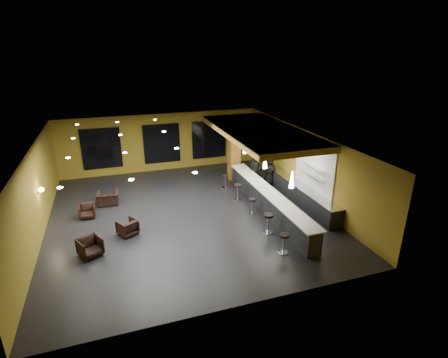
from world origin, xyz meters
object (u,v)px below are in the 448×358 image
object	(u,v)px
armchair_a	(90,247)
armchair_b	(127,227)
pendant_0	(292,180)
bar_stool_2	(252,204)
column	(234,150)
bar_stool_3	(238,190)
pendant_1	(265,161)
staff_a	(255,171)
bar_stool_0	(284,241)
armchair_c	(87,211)
staff_b	(258,171)
bar_counter	(268,202)
bar_stool_4	(225,180)
armchair_d	(108,198)
bar_stool_1	(268,221)
pendant_2	(245,147)
prep_counter	(300,194)
staff_c	(269,171)

from	to	relation	value
armchair_a	armchair_b	xyz separation A→B (m)	(1.42, 1.15, -0.03)
pendant_0	bar_stool_2	bearing A→B (deg)	109.26
column	bar_stool_3	world-z (taller)	column
pendant_1	staff_a	xyz separation A→B (m)	(0.64, 2.47, -1.43)
staff_a	bar_stool_0	xyz separation A→B (m)	(-1.57, -6.31, -0.42)
armchair_a	armchair_c	xyz separation A→B (m)	(-0.19, 3.30, -0.04)
staff_b	armchair_b	bearing A→B (deg)	179.60
column	bar_stool_0	distance (m)	8.09
bar_counter	bar_stool_3	world-z (taller)	bar_counter
bar_stool_4	armchair_d	bearing A→B (deg)	-178.03
bar_stool_1	bar_stool_4	size ratio (longest dim) A/B	1.16
column	pendant_2	size ratio (longest dim) A/B	5.00
armchair_a	staff_a	bearing A→B (deg)	-0.11
prep_counter	column	size ratio (longest dim) A/B	1.71
column	pendant_1	distance (m)	4.14
armchair_d	pendant_2	bearing A→B (deg)	-177.57
bar_counter	armchair_d	world-z (taller)	bar_counter
pendant_2	bar_stool_1	xyz separation A→B (m)	(-0.84, -4.79, -1.81)
bar_counter	pendant_1	xyz separation A→B (m)	(0.00, 0.50, 1.85)
prep_counter	bar_stool_0	bearing A→B (deg)	-127.37
armchair_d	bar_stool_1	distance (m)	7.98
bar_counter	bar_stool_2	bearing A→B (deg)	171.55
armchair_a	armchair_b	size ratio (longest dim) A/B	1.09
staff_a	bar_stool_4	distance (m)	1.68
armchair_c	bar_counter	bearing A→B (deg)	-13.15
pendant_0	armchair_d	distance (m)	9.00
bar_stool_1	bar_stool_2	bearing A→B (deg)	86.89
bar_counter	staff_b	size ratio (longest dim) A/B	4.91
bar_stool_0	bar_stool_4	world-z (taller)	bar_stool_0
pendant_1	armchair_c	xyz separation A→B (m)	(-7.96, 1.59, -2.03)
bar_stool_1	bar_stool_3	world-z (taller)	bar_stool_1
pendant_0	bar_stool_4	bearing A→B (deg)	99.59
prep_counter	bar_stool_2	distance (m)	2.76
bar_stool_2	bar_stool_0	bearing A→B (deg)	-93.23
staff_c	armchair_b	size ratio (longest dim) A/B	2.36
armchair_a	bar_stool_3	world-z (taller)	bar_stool_3
bar_stool_3	column	bearing A→B (deg)	73.82
prep_counter	staff_c	xyz separation A→B (m)	(-0.54, 2.48, 0.42)
bar_stool_2	bar_stool_4	distance (m)	3.33
pendant_1	armchair_d	bearing A→B (deg)	158.88
armchair_b	armchair_a	bearing A→B (deg)	8.67
armchair_a	armchair_d	xyz separation A→B (m)	(0.73, 4.43, -0.03)
staff_a	staff_c	size ratio (longest dim) A/B	1.09
prep_counter	pendant_2	size ratio (longest dim) A/B	8.57
bar_counter	prep_counter	world-z (taller)	bar_counter
pendant_1	pendant_2	xyz separation A→B (m)	(0.00, 2.50, 0.00)
staff_b	pendant_2	bearing A→B (deg)	169.59
pendant_1	armchair_c	distance (m)	8.37
armchair_c	bar_stool_4	xyz separation A→B (m)	(7.04, 1.34, 0.15)
pendant_1	staff_c	distance (m)	3.25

